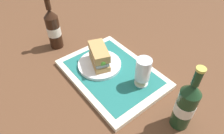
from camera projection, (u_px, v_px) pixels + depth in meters
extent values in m
plane|color=brown|center=(112.00, 75.00, 0.87)|extent=(3.00, 3.00, 0.00)
cube|color=beige|center=(112.00, 74.00, 0.87)|extent=(0.44, 0.32, 0.02)
cube|color=#1E6B66|center=(112.00, 72.00, 0.86)|extent=(0.38, 0.27, 0.00)
cylinder|color=white|center=(100.00, 64.00, 0.88)|extent=(0.19, 0.19, 0.01)
cube|color=tan|center=(99.00, 61.00, 0.87)|extent=(0.14, 0.11, 0.02)
cube|color=#9EA3A8|center=(99.00, 58.00, 0.86)|extent=(0.13, 0.10, 0.02)
cube|color=silver|center=(99.00, 56.00, 0.85)|extent=(0.12, 0.09, 0.01)
sphere|color=#47932D|center=(102.00, 61.00, 0.81)|extent=(0.04, 0.04, 0.04)
cube|color=tan|center=(99.00, 52.00, 0.83)|extent=(0.14, 0.11, 0.04)
cylinder|color=silver|center=(141.00, 83.00, 0.81)|extent=(0.06, 0.06, 0.01)
cylinder|color=silver|center=(142.00, 80.00, 0.80)|extent=(0.01, 0.01, 0.02)
cylinder|color=silver|center=(143.00, 70.00, 0.76)|extent=(0.06, 0.06, 0.09)
cylinder|color=gold|center=(143.00, 73.00, 0.77)|extent=(0.06, 0.06, 0.06)
cylinder|color=white|center=(144.00, 66.00, 0.75)|extent=(0.05, 0.05, 0.01)
cylinder|color=#19381E|center=(184.00, 109.00, 0.65)|extent=(0.06, 0.06, 0.17)
cylinder|color=silver|center=(185.00, 108.00, 0.64)|extent=(0.07, 0.07, 0.05)
cone|color=#19381E|center=(193.00, 89.00, 0.58)|extent=(0.06, 0.06, 0.04)
cylinder|color=#19381E|center=(198.00, 78.00, 0.55)|extent=(0.02, 0.02, 0.05)
cylinder|color=#BFB74C|center=(201.00, 69.00, 0.52)|extent=(0.03, 0.03, 0.01)
cylinder|color=black|center=(54.00, 32.00, 0.97)|extent=(0.06, 0.06, 0.17)
cylinder|color=silver|center=(54.00, 31.00, 0.96)|extent=(0.07, 0.07, 0.05)
cone|color=black|center=(50.00, 13.00, 0.90)|extent=(0.06, 0.06, 0.04)
cylinder|color=black|center=(48.00, 4.00, 0.87)|extent=(0.02, 0.02, 0.05)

